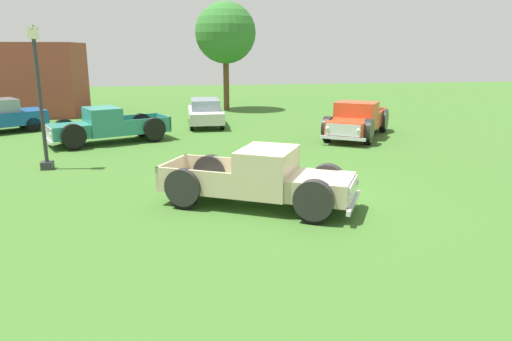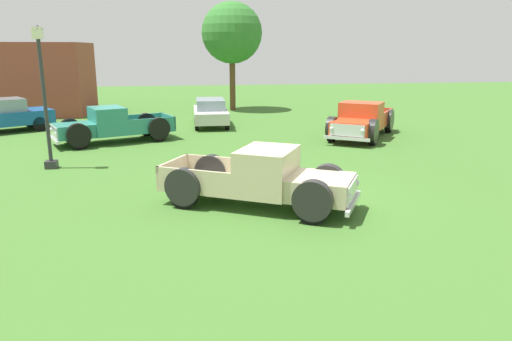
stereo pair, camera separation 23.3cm
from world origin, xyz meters
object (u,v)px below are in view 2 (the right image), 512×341
pickup_truck_behind_left (360,121)px  sedan_distant_a (210,112)px  pickup_truck_foreground (269,180)px  lamp_post_near (44,95)px  pickup_truck_behind_right (107,126)px  oak_tree_east (232,33)px

pickup_truck_behind_left → sedan_distant_a: pickup_truck_behind_left is taller
pickup_truck_foreground → lamp_post_near: (-6.34, 4.99, 1.66)m
lamp_post_near → pickup_truck_foreground: bearing=-38.2°
pickup_truck_foreground → lamp_post_near: lamp_post_near is taller
pickup_truck_behind_right → sedan_distant_a: size_ratio=1.27×
pickup_truck_foreground → oak_tree_east: oak_tree_east is taller
pickup_truck_behind_left → sedan_distant_a: size_ratio=1.30×
pickup_truck_foreground → lamp_post_near: bearing=141.8°
pickup_truck_behind_right → lamp_post_near: 4.70m
pickup_truck_foreground → pickup_truck_behind_left: pickup_truck_behind_left is taller
oak_tree_east → pickup_truck_foreground: bearing=-93.2°
pickup_truck_behind_right → sedan_distant_a: (4.49, 4.02, -0.00)m
pickup_truck_behind_right → lamp_post_near: (-1.18, -4.24, 1.66)m
pickup_truck_behind_left → oak_tree_east: bearing=112.3°
lamp_post_near → oak_tree_east: size_ratio=0.69×
pickup_truck_behind_right → oak_tree_east: (6.26, 10.31, 4.00)m
pickup_truck_behind_right → oak_tree_east: 12.70m
sedan_distant_a → lamp_post_near: 10.16m
pickup_truck_behind_left → pickup_truck_foreground: bearing=-122.5°
pickup_truck_foreground → pickup_truck_behind_left: (5.53, 8.70, 0.04)m
lamp_post_near → oak_tree_east: bearing=62.9°
sedan_distant_a → pickup_truck_behind_right: bearing=-138.2°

